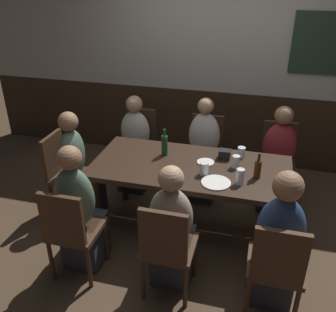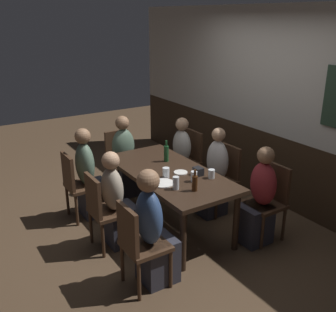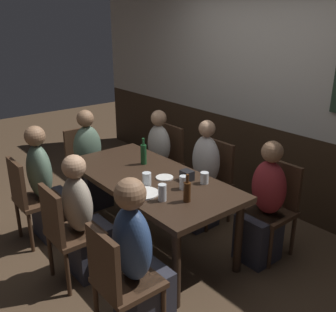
{
  "view_description": "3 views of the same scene",
  "coord_description": "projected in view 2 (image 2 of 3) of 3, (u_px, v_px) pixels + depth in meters",
  "views": [
    {
      "loc": [
        0.56,
        -2.94,
        2.38
      ],
      "look_at": [
        -0.2,
        -0.06,
        0.84
      ],
      "focal_mm": 39.62,
      "sensor_mm": 36.0,
      "label": 1
    },
    {
      "loc": [
        3.55,
        -2.28,
        2.47
      ],
      "look_at": [
        0.02,
        -0.03,
        0.94
      ],
      "focal_mm": 41.53,
      "sensor_mm": 36.0,
      "label": 2
    },
    {
      "loc": [
        2.64,
        -1.92,
        2.14
      ],
      "look_at": [
        0.2,
        0.06,
        0.98
      ],
      "focal_mm": 40.9,
      "sensor_mm": 36.0,
      "label": 3
    }
  ],
  "objects": [
    {
      "name": "chair_right_far",
      "position": [
        269.0,
        198.0,
        4.43
      ],
      "size": [
        0.4,
        0.4,
        0.88
      ],
      "color": "#422B1C",
      "rests_on": "ground_plane"
    },
    {
      "name": "beer_bottle_green",
      "position": [
        166.0,
        153.0,
        4.82
      ],
      "size": [
        0.06,
        0.06,
        0.27
      ],
      "color": "#194723",
      "rests_on": "dining_table"
    },
    {
      "name": "chair_mid_near",
      "position": [
        103.0,
        208.0,
        4.21
      ],
      "size": [
        0.4,
        0.4,
        0.88
      ],
      "color": "#422B1C",
      "rests_on": "ground_plane"
    },
    {
      "name": "person_left_near",
      "position": [
        89.0,
        179.0,
        4.92
      ],
      "size": [
        0.34,
        0.37,
        1.18
      ],
      "color": "#2D2D38",
      "rests_on": "ground_plane"
    },
    {
      "name": "chair_left_far",
      "position": [
        188.0,
        157.0,
        5.7
      ],
      "size": [
        0.4,
        0.4,
        0.88
      ],
      "color": "#422B1C",
      "rests_on": "ground_plane"
    },
    {
      "name": "highball_clear",
      "position": [
        211.0,
        174.0,
        4.34
      ],
      "size": [
        0.07,
        0.07,
        0.1
      ],
      "color": "silver",
      "rests_on": "dining_table"
    },
    {
      "name": "tumbler_water",
      "position": [
        194.0,
        177.0,
        4.25
      ],
      "size": [
        0.07,
        0.07,
        0.12
      ],
      "color": "silver",
      "rests_on": "dining_table"
    },
    {
      "name": "chair_left_near",
      "position": [
        77.0,
        182.0,
        4.84
      ],
      "size": [
        0.4,
        0.4,
        0.88
      ],
      "color": "#422B1C",
      "rests_on": "ground_plane"
    },
    {
      "name": "pint_glass_stout",
      "position": [
        176.0,
        184.0,
        4.06
      ],
      "size": [
        0.07,
        0.07,
        0.14
      ],
      "color": "silver",
      "rests_on": "dining_table"
    },
    {
      "name": "person_head_west",
      "position": [
        125.0,
        162.0,
        5.56
      ],
      "size": [
        0.37,
        0.34,
        1.14
      ],
      "color": "#2D2D38",
      "rests_on": "ground_plane"
    },
    {
      "name": "person_right_far",
      "position": [
        259.0,
        203.0,
        4.36
      ],
      "size": [
        0.34,
        0.37,
        1.13
      ],
      "color": "#2D2D38",
      "rests_on": "ground_plane"
    },
    {
      "name": "plate_white_large",
      "position": [
        163.0,
        183.0,
        4.21
      ],
      "size": [
        0.25,
        0.25,
        0.01
      ],
      "primitive_type": "cylinder",
      "color": "white",
      "rests_on": "dining_table"
    },
    {
      "name": "chair_head_west",
      "position": [
        120.0,
        157.0,
        5.68
      ],
      "size": [
        0.4,
        0.4,
        0.88
      ],
      "color": "#422B1C",
      "rests_on": "ground_plane"
    },
    {
      "name": "person_left_far",
      "position": [
        179.0,
        161.0,
        5.63
      ],
      "size": [
        0.34,
        0.37,
        1.11
      ],
      "color": "#2D2D38",
      "rests_on": "ground_plane"
    },
    {
      "name": "person_mid_near",
      "position": [
        117.0,
        206.0,
        4.3
      ],
      "size": [
        0.34,
        0.37,
        1.12
      ],
      "color": "#2D2D38",
      "rests_on": "ground_plane"
    },
    {
      "name": "dining_table",
      "position": [
        169.0,
        177.0,
        4.58
      ],
      "size": [
        1.81,
        0.86,
        0.74
      ],
      "color": "black",
      "rests_on": "ground_plane"
    },
    {
      "name": "ground_plane",
      "position": [
        169.0,
        226.0,
        4.81
      ],
      "size": [
        12.0,
        12.0,
        0.0
      ],
      "primitive_type": "plane",
      "color": "#4C3826"
    },
    {
      "name": "person_mid_far",
      "position": [
        214.0,
        179.0,
        4.99
      ],
      "size": [
        0.34,
        0.37,
        1.15
      ],
      "color": "#2D2D38",
      "rests_on": "ground_plane"
    },
    {
      "name": "wall_back",
      "position": [
        273.0,
        107.0,
        5.19
      ],
      "size": [
        6.4,
        0.13,
        2.6
      ],
      "color": "#332316",
      "rests_on": "ground_plane"
    },
    {
      "name": "beer_bottle_brown",
      "position": [
        195.0,
        183.0,
        4.01
      ],
      "size": [
        0.06,
        0.06,
        0.23
      ],
      "color": "#42230F",
      "rests_on": "dining_table"
    },
    {
      "name": "person_right_near",
      "position": [
        153.0,
        236.0,
        3.65
      ],
      "size": [
        0.34,
        0.37,
        1.19
      ],
      "color": "#2D2D38",
      "rests_on": "ground_plane"
    },
    {
      "name": "chair_right_near",
      "position": [
        138.0,
        242.0,
        3.58
      ],
      "size": [
        0.4,
        0.4,
        0.88
      ],
      "color": "#422B1C",
      "rests_on": "ground_plane"
    },
    {
      "name": "chair_mid_far",
      "position": [
        224.0,
        175.0,
        5.06
      ],
      "size": [
        0.4,
        0.4,
        0.88
      ],
      "color": "#422B1C",
      "rests_on": "ground_plane"
    },
    {
      "name": "pint_glass_pale",
      "position": [
        166.0,
        173.0,
        4.35
      ],
      "size": [
        0.08,
        0.08,
        0.12
      ],
      "color": "silver",
      "rests_on": "dining_table"
    },
    {
      "name": "condiment_caddy",
      "position": [
        198.0,
        171.0,
        4.42
      ],
      "size": [
        0.11,
        0.09,
        0.09
      ],
      "primitive_type": "cube",
      "color": "black",
      "rests_on": "dining_table"
    },
    {
      "name": "plate_white_small",
      "position": [
        181.0,
        172.0,
        4.49
      ],
      "size": [
        0.16,
        0.16,
        0.01
      ],
      "primitive_type": "cylinder",
      "color": "white",
      "rests_on": "dining_table"
    }
  ]
}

